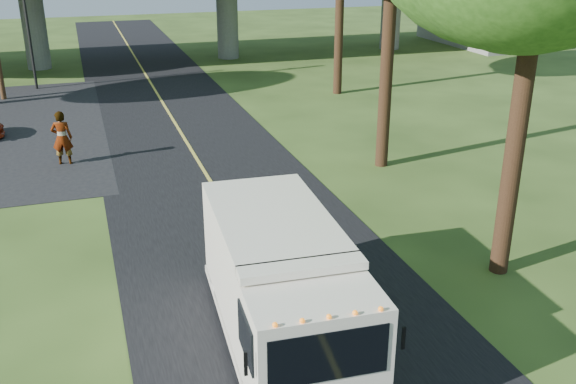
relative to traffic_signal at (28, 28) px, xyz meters
name	(u,v)px	position (x,y,z in m)	size (l,w,h in m)	color
ground	(301,332)	(6.00, -26.00, -3.20)	(120.00, 120.00, 0.00)	#2F4518
road	(206,174)	(6.00, -16.00, -3.19)	(7.00, 90.00, 0.02)	black
lane_line	(206,174)	(6.00, -16.00, -3.17)	(0.12, 90.00, 0.01)	gold
traffic_signal	(28,28)	(0.00, 0.00, 0.00)	(0.18, 0.22, 5.20)	black
step_van	(281,283)	(5.48, -26.25, -1.80)	(2.59, 6.25, 2.57)	silver
pedestrian	(62,138)	(1.39, -13.33, -2.22)	(0.72, 0.47, 1.97)	gray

